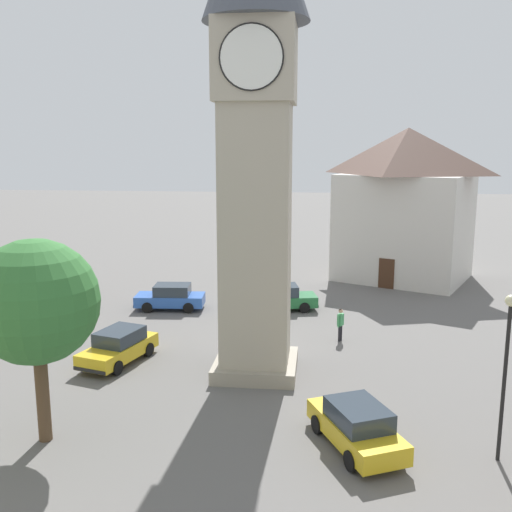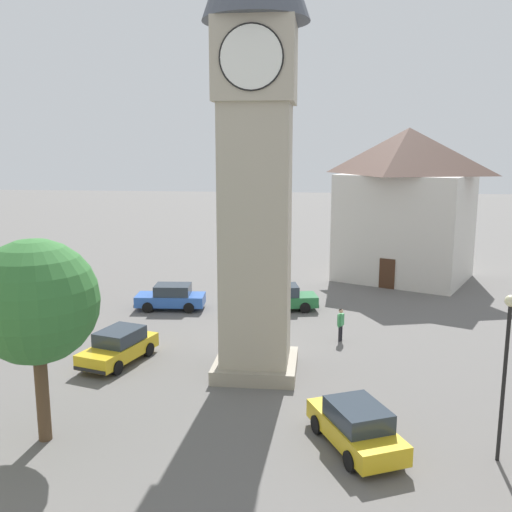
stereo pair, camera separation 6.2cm
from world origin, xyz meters
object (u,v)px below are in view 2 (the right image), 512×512
Objects in this scene: pedestrian at (341,322)px; tree at (36,302)px; car_blue_kerb at (171,297)px; lamp_post at (506,353)px; car_red_corner at (119,346)px; car_black_far at (356,426)px; clock_tower at (256,86)px; building_shop_left at (406,203)px; car_silver_kerb at (282,298)px; car_white_side at (15,323)px.

tree is (-10.21, -11.21, 3.78)m from pedestrian.
car_blue_kerb is 11.07m from pedestrian.
lamp_post is at bearing 1.37° from tree.
car_red_corner is 1.00× the size of car_black_far.
car_red_corner is 0.65× the size of tree.
clock_tower reaches higher than car_blue_kerb.
car_silver_kerb is at bearing -131.66° from building_shop_left.
building_shop_left is (15.11, 10.08, 4.88)m from car_blue_kerb.
pedestrian is at bearing 112.88° from lamp_post.
clock_tower is 4.88× the size of car_blue_kerb.
building_shop_left is (8.41, 9.46, 4.88)m from car_silver_kerb.
pedestrian is 16.29m from building_shop_left.
clock_tower reaches higher than car_silver_kerb.
tree is at bearing -56.76° from car_white_side.
car_silver_kerb is at bearing 122.14° from pedestrian.
lamp_post is at bearing -3.75° from car_black_far.
car_white_side is 0.83× the size of lamp_post.
car_silver_kerb is 16.25m from car_black_far.
car_black_far is (3.97, -6.01, -11.34)m from clock_tower.
car_black_far is at bearing -100.98° from building_shop_left.
building_shop_left reaches higher than tree.
car_red_corner is at bearing 147.98° from car_black_far.
clock_tower reaches higher than pedestrian.
car_blue_kerb is (-6.23, 9.24, -11.34)m from clock_tower.
lamp_post is at bearing -36.94° from clock_tower.
car_blue_kerb is at bearing 123.76° from car_black_far.
clock_tower is 17.44m from car_white_side.
car_blue_kerb is 0.96× the size of car_red_corner.
clock_tower is 15.04m from car_silver_kerb.
clock_tower is 3.85× the size of lamp_post.
car_silver_kerb is 0.82× the size of lamp_post.
car_red_corner is 8.16m from tree.
clock_tower is at bearing -92.70° from car_silver_kerb.
car_blue_kerb and car_white_side have the same top height.
car_red_corner is 2.62× the size of pedestrian.
building_shop_left reaches higher than car_silver_kerb.
car_silver_kerb is at bearing 67.40° from tree.
car_white_side is (-13.33, -6.67, 0.00)m from car_silver_kerb.
car_black_far is at bearing -56.24° from car_blue_kerb.
car_white_side is at bearing -175.33° from pedestrian.
tree is at bearing -112.60° from car_silver_kerb.
pedestrian is at bearing 22.00° from car_red_corner.
clock_tower is 4.67× the size of car_red_corner.
clock_tower is at bearing -13.92° from car_white_side.
car_red_corner is 0.82× the size of lamp_post.
building_shop_left is at bearing 79.02° from car_black_far.
car_white_side is 19.18m from car_black_far.
clock_tower reaches higher than car_black_far.
tree reaches higher than lamp_post.
tree is 0.60× the size of building_shop_left.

